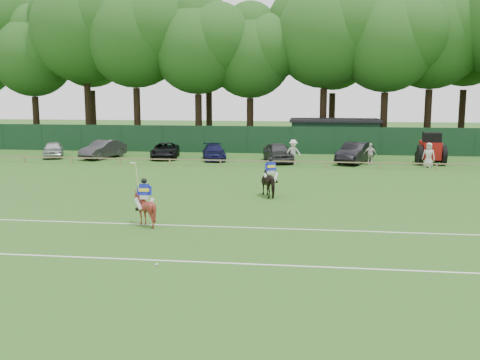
% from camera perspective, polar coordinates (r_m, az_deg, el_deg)
% --- Properties ---
extents(ground, '(160.00, 160.00, 0.00)m').
position_cam_1_polar(ground, '(25.11, -2.04, -4.22)').
color(ground, '#1E4C14').
rests_on(ground, ground).
extents(horse_dark, '(1.63, 2.09, 1.60)m').
position_cam_1_polar(horse_dark, '(30.77, 3.13, -0.21)').
color(horse_dark, black).
rests_on(horse_dark, ground).
extents(horse_chestnut, '(1.31, 1.44, 1.47)m').
position_cam_1_polar(horse_chestnut, '(24.59, -9.65, -2.88)').
color(horse_chestnut, maroon).
rests_on(horse_chestnut, ground).
extents(sedan_silver, '(3.07, 4.33, 1.37)m').
position_cam_1_polar(sedan_silver, '(51.13, -18.44, 2.96)').
color(sedan_silver, '#B5B8BB').
rests_on(sedan_silver, ground).
extents(sedan_grey, '(2.90, 4.92, 1.53)m').
position_cam_1_polar(sedan_grey, '(49.23, -13.73, 3.04)').
color(sedan_grey, '#313033').
rests_on(sedan_grey, ground).
extents(suv_black, '(2.93, 5.02, 1.31)m').
position_cam_1_polar(suv_black, '(48.23, -7.61, 2.97)').
color(suv_black, black).
rests_on(suv_black, ground).
extents(sedan_navy, '(2.80, 4.68, 1.27)m').
position_cam_1_polar(sedan_navy, '(46.82, -2.66, 2.83)').
color(sedan_navy, '#13133B').
rests_on(sedan_navy, ground).
extents(hatch_grey, '(3.08, 4.97, 1.58)m').
position_cam_1_polar(hatch_grey, '(45.46, 3.90, 2.82)').
color(hatch_grey, '#323234').
rests_on(hatch_grey, ground).
extents(estate_black, '(3.44, 5.26, 1.64)m').
position_cam_1_polar(estate_black, '(45.68, 11.59, 2.72)').
color(estate_black, black).
rests_on(estate_black, ground).
extents(spectator_left, '(1.41, 1.07, 1.93)m').
position_cam_1_polar(spectator_left, '(44.24, 5.43, 2.86)').
color(spectator_left, silver).
rests_on(spectator_left, ground).
extents(spectator_mid, '(1.01, 0.48, 1.68)m').
position_cam_1_polar(spectator_mid, '(44.90, 13.08, 2.59)').
color(spectator_mid, silver).
rests_on(spectator_mid, ground).
extents(spectator_right, '(1.06, 0.86, 1.87)m').
position_cam_1_polar(spectator_right, '(44.48, 18.62, 2.41)').
color(spectator_right, beige).
rests_on(spectator_right, ground).
extents(rider_dark, '(0.89, 0.60, 1.41)m').
position_cam_1_polar(rider_dark, '(30.65, 3.15, 1.13)').
color(rider_dark, silver).
rests_on(rider_dark, ground).
extents(rider_chestnut, '(0.94, 0.55, 2.05)m').
position_cam_1_polar(rider_chestnut, '(24.45, -9.71, -1.30)').
color(rider_chestnut, silver).
rests_on(rider_chestnut, ground).
extents(polo_ball, '(0.09, 0.09, 0.09)m').
position_cam_1_polar(polo_ball, '(19.13, -8.48, -8.49)').
color(polo_ball, silver).
rests_on(polo_ball, ground).
extents(pitch_lines, '(60.00, 5.10, 0.01)m').
position_cam_1_polar(pitch_lines, '(21.78, -3.57, -6.32)').
color(pitch_lines, silver).
rests_on(pitch_lines, ground).
extents(pitch_rail, '(62.10, 0.10, 0.50)m').
position_cam_1_polar(pitch_rail, '(42.62, 1.98, 1.95)').
color(pitch_rail, '#997F5B').
rests_on(pitch_rail, ground).
extents(perimeter_fence, '(92.08, 0.08, 2.50)m').
position_cam_1_polar(perimeter_fence, '(51.45, 2.97, 4.09)').
color(perimeter_fence, '#14351E').
rests_on(perimeter_fence, ground).
extents(utility_shed, '(8.40, 4.40, 3.04)m').
position_cam_1_polar(utility_shed, '(54.28, 9.57, 4.55)').
color(utility_shed, '#14331E').
rests_on(utility_shed, ground).
extents(tree_row, '(96.00, 12.00, 21.00)m').
position_cam_1_polar(tree_row, '(59.40, 5.51, 3.54)').
color(tree_row, '#26561C').
rests_on(tree_row, ground).
extents(tractor, '(2.11, 3.01, 2.50)m').
position_cam_1_polar(tractor, '(46.55, 18.80, 2.99)').
color(tractor, maroon).
rests_on(tractor, ground).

